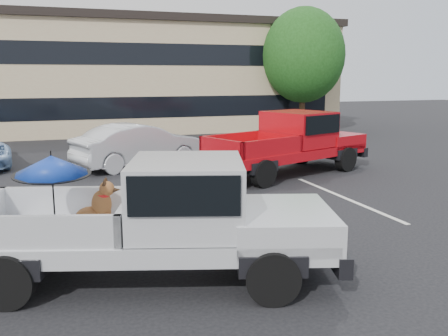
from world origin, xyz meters
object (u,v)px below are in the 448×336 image
(tree_back, at_px, (208,56))
(tree_right, at_px, (304,55))
(silver_sedan, at_px, (140,145))
(red_pickup, at_px, (295,140))
(silver_pickup, at_px, (172,213))

(tree_back, bearing_deg, tree_right, -69.44)
(tree_back, height_order, silver_sedan, tree_back)
(red_pickup, xyz_separation_m, silver_sedan, (-4.60, 2.62, -0.33))
(tree_back, relative_size, red_pickup, 1.12)
(tree_back, distance_m, silver_sedan, 17.79)
(silver_pickup, bearing_deg, red_pickup, 68.50)
(tree_back, xyz_separation_m, silver_sedan, (-7.27, -15.82, -3.66))
(tree_back, relative_size, silver_pickup, 1.18)
(red_pickup, relative_size, silver_sedan, 1.39)
(tree_right, relative_size, red_pickup, 1.07)
(silver_pickup, relative_size, red_pickup, 0.95)
(silver_pickup, height_order, red_pickup, silver_pickup)
(tree_right, bearing_deg, red_pickup, -118.53)
(tree_right, distance_m, red_pickup, 12.29)
(tree_back, relative_size, silver_sedan, 1.56)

